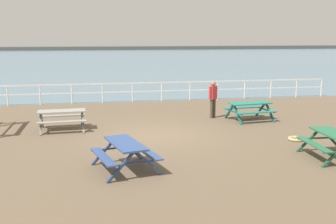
% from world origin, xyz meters
% --- Properties ---
extents(ground_plane, '(30.00, 24.00, 0.20)m').
position_xyz_m(ground_plane, '(0.00, 0.00, -0.10)').
color(ground_plane, brown).
extents(sea_band, '(142.00, 90.00, 0.01)m').
position_xyz_m(sea_band, '(0.00, 52.75, 0.00)').
color(sea_band, slate).
rests_on(sea_band, ground).
extents(distant_shoreline, '(142.00, 6.00, 1.80)m').
position_xyz_m(distant_shoreline, '(0.00, 95.75, 0.00)').
color(distant_shoreline, '#4C4C47').
rests_on(distant_shoreline, ground).
extents(seaward_railing, '(23.07, 0.07, 1.08)m').
position_xyz_m(seaward_railing, '(0.00, 7.75, 0.74)').
color(seaward_railing, white).
rests_on(seaward_railing, ground).
extents(picnic_table_near_left, '(1.88, 2.10, 0.80)m').
position_xyz_m(picnic_table_near_left, '(-1.39, -3.73, 0.58)').
color(picnic_table_near_left, '#334C84').
rests_on(picnic_table_near_left, ground).
extents(picnic_table_near_right, '(1.63, 1.88, 0.80)m').
position_xyz_m(picnic_table_near_right, '(4.82, -3.82, 0.58)').
color(picnic_table_near_right, '#286B47').
rests_on(picnic_table_near_right, ground).
extents(picnic_table_mid_centre, '(1.98, 1.74, 0.80)m').
position_xyz_m(picnic_table_mid_centre, '(4.49, 1.89, 0.58)').
color(picnic_table_mid_centre, '#1E7A70').
rests_on(picnic_table_mid_centre, ground).
extents(picnic_table_far_left, '(1.88, 1.63, 0.80)m').
position_xyz_m(picnic_table_far_left, '(-3.40, 1.51, 0.58)').
color(picnic_table_far_left, gray).
rests_on(picnic_table_far_left, ground).
extents(visitor, '(0.45, 0.37, 1.66)m').
position_xyz_m(visitor, '(3.07, 2.70, 0.95)').
color(visitor, '#4C4233').
rests_on(visitor, ground).
extents(rope_coil, '(0.55, 0.55, 0.11)m').
position_xyz_m(rope_coil, '(4.77, -1.70, 0.06)').
color(rope_coil, tan).
rests_on(rope_coil, ground).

